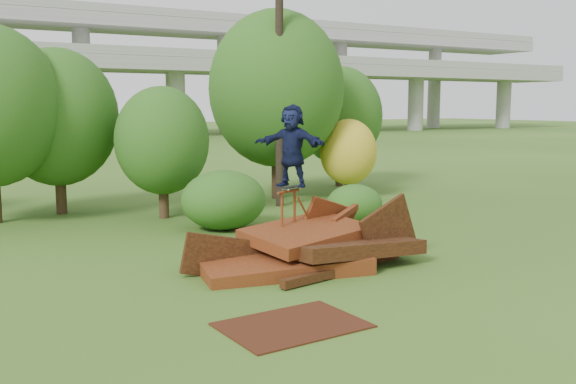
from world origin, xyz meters
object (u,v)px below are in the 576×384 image
skater (292,145)px  flat_plate (292,325)px  scrap_pile (309,249)px  utility_pole (279,67)px

skater → flat_plate: size_ratio=0.83×
scrap_pile → flat_plate: size_ratio=2.51×
utility_pole → skater: bearing=-117.4°
scrap_pile → skater: 2.39m
skater → scrap_pile: bearing=-30.4°
scrap_pile → utility_pole: size_ratio=0.59×
flat_plate → utility_pole: utility_pole is taller
scrap_pile → skater: skater is taller
skater → utility_pole: bearing=119.4°
scrap_pile → flat_plate: scrap_pile is taller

